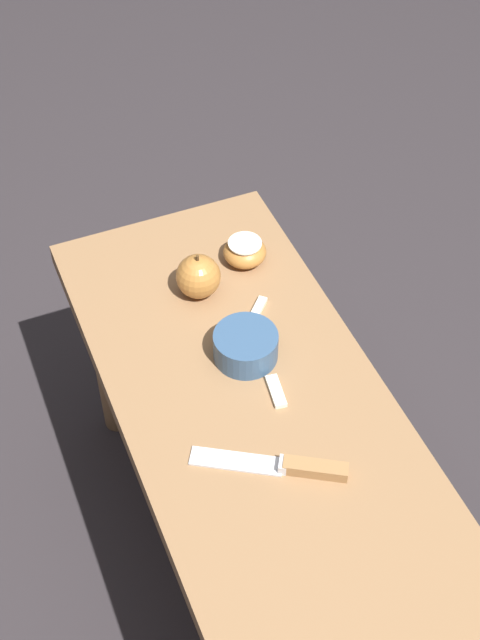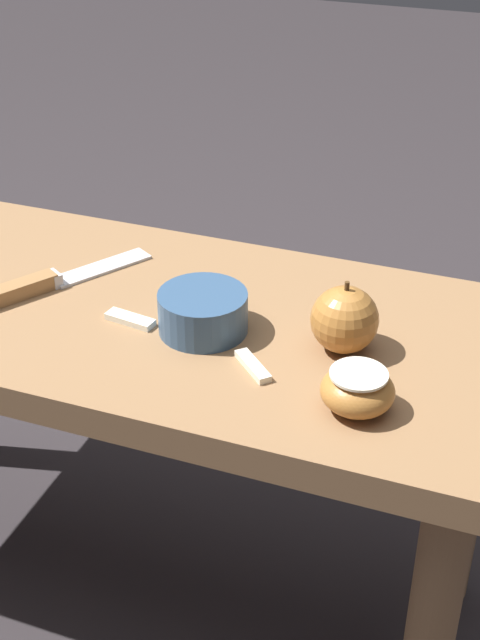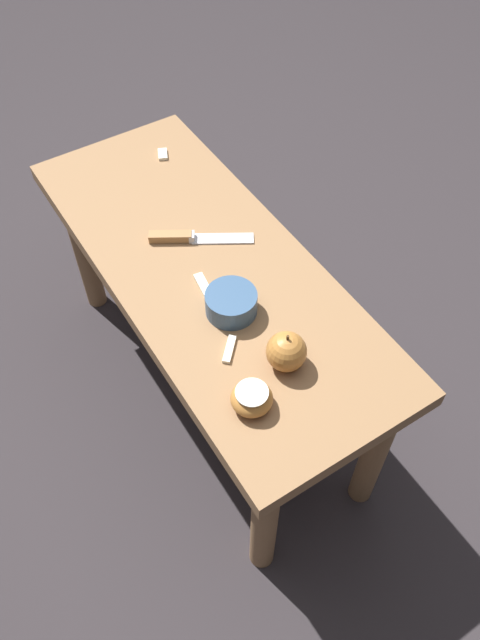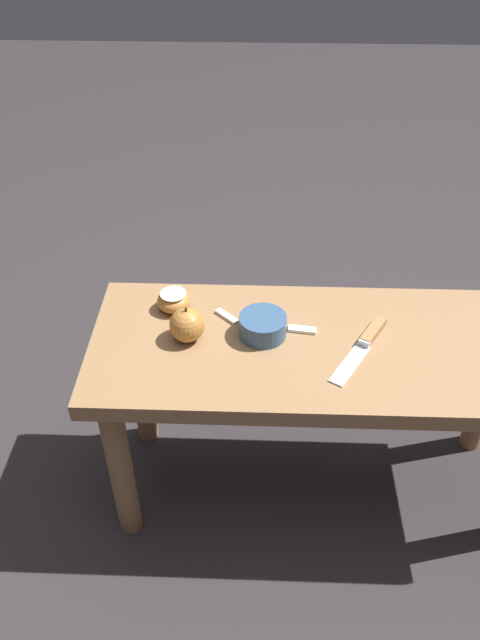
{
  "view_description": "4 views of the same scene",
  "coord_description": "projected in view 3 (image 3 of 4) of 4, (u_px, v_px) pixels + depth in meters",
  "views": [
    {
      "loc": [
        0.72,
        -0.34,
        1.61
      ],
      "look_at": [
        -0.19,
        0.04,
        0.53
      ],
      "focal_mm": 50.0,
      "sensor_mm": 36.0,
      "label": 1
    },
    {
      "loc": [
        -0.49,
        0.84,
        1.06
      ],
      "look_at": [
        -0.19,
        0.04,
        0.53
      ],
      "focal_mm": 50.0,
      "sensor_mm": 36.0,
      "label": 2
    },
    {
      "loc": [
        -0.82,
        0.43,
        1.48
      ],
      "look_at": [
        -0.19,
        0.04,
        0.53
      ],
      "focal_mm": 35.0,
      "sensor_mm": 36.0,
      "label": 3
    },
    {
      "loc": [
        -0.15,
        -1.02,
        1.4
      ],
      "look_at": [
        -0.19,
        0.04,
        0.53
      ],
      "focal_mm": 35.0,
      "sensor_mm": 36.0,
      "label": 4
    }
  ],
  "objects": [
    {
      "name": "apple_slice_center",
      "position": [
        163.0,
        154.0,
        1.57
      ],
      "size": [
        0.05,
        0.04,
        0.01
      ],
      "color": "white",
      "rests_on": "wooden_bench"
    },
    {
      "name": "bowl",
      "position": [
        231.0,
        303.0,
        1.25
      ],
      "size": [
        0.11,
        0.11,
        0.05
      ],
      "color": "#335175",
      "rests_on": "wooden_bench"
    },
    {
      "name": "apple_slice_near_bowl",
      "position": [
        203.0,
        285.0,
        1.3
      ],
      "size": [
        0.06,
        0.03,
        0.01
      ],
      "color": "white",
      "rests_on": "wooden_bench"
    },
    {
      "name": "apple_whole",
      "position": [
        286.0,
        351.0,
        1.16
      ],
      "size": [
        0.08,
        0.08,
        0.09
      ],
      "color": "#B27233",
      "rests_on": "wooden_bench"
    },
    {
      "name": "knife",
      "position": [
        186.0,
        237.0,
        1.38
      ],
      "size": [
        0.14,
        0.21,
        0.02
      ],
      "rotation": [
        0.0,
        0.0,
        -2.12
      ],
      "color": "silver",
      "rests_on": "wooden_bench"
    },
    {
      "name": "wooden_bench",
      "position": [
        208.0,
        288.0,
        1.41
      ],
      "size": [
        1.04,
        0.41,
        0.5
      ],
      "color": "olive",
      "rests_on": "ground_plane"
    },
    {
      "name": "apple_slice_near_knife",
      "position": [
        229.0,
        349.0,
        1.2
      ],
      "size": [
        0.06,
        0.05,
        0.01
      ],
      "color": "white",
      "rests_on": "wooden_bench"
    },
    {
      "name": "apple_cut",
      "position": [
        252.0,
        398.0,
        1.11
      ],
      "size": [
        0.08,
        0.08,
        0.04
      ],
      "color": "#B27233",
      "rests_on": "wooden_bench"
    },
    {
      "name": "ground_plane",
      "position": [
        214.0,
        385.0,
        1.74
      ],
      "size": [
        8.0,
        8.0,
        0.0
      ],
      "primitive_type": "plane",
      "color": "#2D282B"
    }
  ]
}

